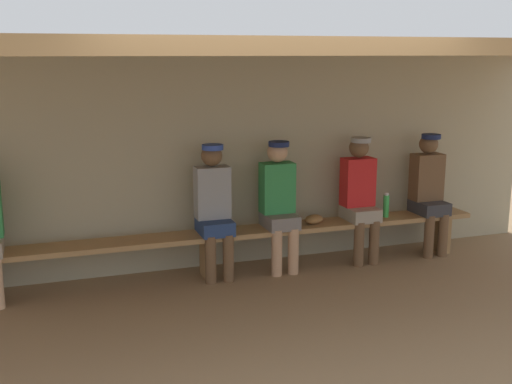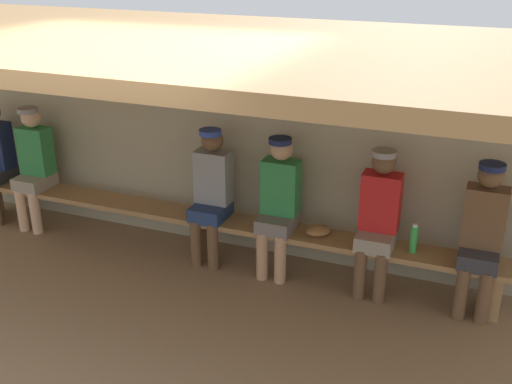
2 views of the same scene
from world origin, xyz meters
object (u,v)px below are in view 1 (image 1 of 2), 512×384
Objects in this scene: bench at (206,240)px; player_with_sunglasses at (429,188)px; player_leftmost at (214,205)px; player_in_blue at (279,200)px; water_bottle_orange at (386,206)px; baseball_glove_worn at (314,219)px; player_rightmost at (360,193)px.

player_with_sunglasses is at bearing 0.08° from bench.
bench is 0.37m from player_leftmost.
player_leftmost is 2.48m from player_with_sunglasses.
player_in_blue reaches higher than water_bottle_orange.
baseball_glove_worn is at bearing 179.56° from water_bottle_orange.
bench is 4.46× the size of player_with_sunglasses.
player_leftmost is at bearing 180.00° from player_with_sunglasses.
player_rightmost is 0.86m from player_with_sunglasses.
player_with_sunglasses reaches higher than baseball_glove_worn.
player_with_sunglasses reaches higher than water_bottle_orange.
player_in_blue is (0.69, 0.00, 0.00)m from player_leftmost.
baseball_glove_worn is at bearing 0.06° from bench.
bench is at bearing -35.76° from baseball_glove_worn.
player_leftmost is 1.00× the size of player_in_blue.
player_leftmost reaches higher than bench.
baseball_glove_worn reaches higher than bench.
player_with_sunglasses is at bearing 0.94° from water_bottle_orange.
player_in_blue reaches higher than bench.
player_leftmost and player_in_blue have the same top height.
baseball_glove_worn is (1.17, 0.00, 0.12)m from bench.
water_bottle_orange is at bearing -0.41° from player_in_blue.
player_rightmost is 5.04× the size of water_bottle_orange.
bench is at bearing -179.88° from player_rightmost.
bench is 4.46× the size of player_in_blue.
water_bottle_orange is 0.86m from baseball_glove_worn.
player_with_sunglasses is (2.56, 0.00, 0.36)m from bench.
player_leftmost is at bearing -35.95° from baseball_glove_worn.
player_with_sunglasses is 5.60× the size of baseball_glove_worn.
baseball_glove_worn is (-0.85, 0.01, -0.08)m from water_bottle_orange.
player_in_blue is 1.00× the size of player_with_sunglasses.
player_in_blue reaches higher than baseball_glove_worn.
player_in_blue is (0.77, 0.00, 0.36)m from bench.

